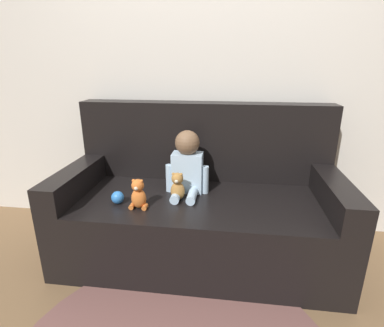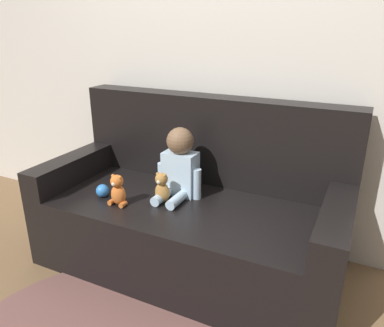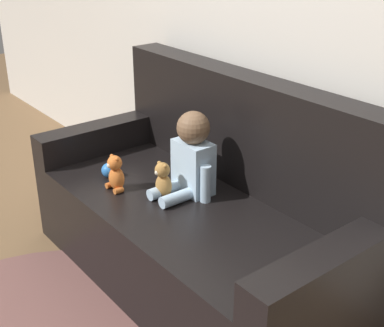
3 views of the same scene
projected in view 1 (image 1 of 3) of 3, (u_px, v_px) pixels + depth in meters
The scene contains 7 objects.
ground_plane at pixel (199, 253), 2.24m from camera, with size 12.00×12.00×0.00m, color brown.
wall_back at pixel (207, 70), 2.32m from camera, with size 8.00×0.05×2.60m.
couch at pixel (200, 206), 2.18m from camera, with size 1.90×0.90×1.07m.
person_baby at pixel (187, 165), 2.08m from camera, with size 0.30×0.33×0.44m.
teddy_bear_brown at pixel (178, 187), 1.98m from camera, with size 0.09×0.09×0.20m.
plush_toy_side at pixel (138, 195), 1.87m from camera, with size 0.12×0.09×0.20m.
toy_ball at pixel (118, 197), 1.95m from camera, with size 0.08×0.08×0.08m.
Camera 1 is at (0.20, -1.89, 1.36)m, focal length 28.00 mm.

